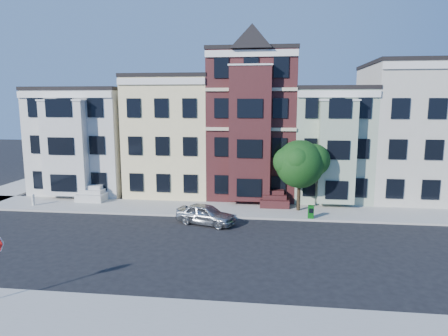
# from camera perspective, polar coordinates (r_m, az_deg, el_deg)

# --- Properties ---
(ground) EXTENTS (120.00, 120.00, 0.00)m
(ground) POSITION_cam_1_polar(r_m,az_deg,el_deg) (22.36, 2.16, -11.71)
(ground) COLOR black
(far_sidewalk) EXTENTS (60.00, 4.00, 0.15)m
(far_sidewalk) POSITION_cam_1_polar(r_m,az_deg,el_deg) (29.92, 3.46, -6.08)
(far_sidewalk) COLOR #9E9B93
(far_sidewalk) RESTS_ON ground
(near_sidewalk) EXTENTS (60.00, 4.00, 0.15)m
(near_sidewalk) POSITION_cam_1_polar(r_m,az_deg,el_deg) (15.17, -0.57, -22.31)
(near_sidewalk) COLOR #9E9B93
(near_sidewalk) RESTS_ON ground
(house_white) EXTENTS (8.00, 9.00, 9.00)m
(house_white) POSITION_cam_1_polar(r_m,az_deg,el_deg) (39.20, -18.34, 3.72)
(house_white) COLOR beige
(house_white) RESTS_ON ground
(house_yellow) EXTENTS (7.00, 9.00, 10.00)m
(house_yellow) POSITION_cam_1_polar(r_m,az_deg,el_deg) (36.48, -6.90, 4.53)
(house_yellow) COLOR beige
(house_yellow) RESTS_ON ground
(house_brown) EXTENTS (7.00, 9.00, 12.00)m
(house_brown) POSITION_cam_1_polar(r_m,az_deg,el_deg) (35.39, 4.20, 6.04)
(house_brown) COLOR #3D1819
(house_brown) RESTS_ON ground
(house_green) EXTENTS (6.00, 9.00, 9.00)m
(house_green) POSITION_cam_1_polar(r_m,az_deg,el_deg) (35.79, 14.64, 3.39)
(house_green) COLOR #99AB90
(house_green) RESTS_ON ground
(house_cream) EXTENTS (8.00, 9.00, 11.00)m
(house_cream) POSITION_cam_1_polar(r_m,az_deg,el_deg) (37.30, 25.45, 4.56)
(house_cream) COLOR beige
(house_cream) RESTS_ON ground
(street_tree) EXTENTS (6.64, 6.64, 6.43)m
(street_tree) POSITION_cam_1_polar(r_m,az_deg,el_deg) (29.52, 10.75, 0.09)
(street_tree) COLOR #194916
(street_tree) RESTS_ON far_sidewalk
(parked_car) EXTENTS (4.32, 2.78, 1.37)m
(parked_car) POSITION_cam_1_polar(r_m,az_deg,el_deg) (26.74, -2.64, -6.60)
(parked_car) COLOR #A4A7AB
(parked_car) RESTS_ON ground
(newspaper_box) EXTENTS (0.42, 0.38, 0.89)m
(newspaper_box) POSITION_cam_1_polar(r_m,az_deg,el_deg) (28.23, 12.30, -6.14)
(newspaper_box) COLOR #0C5813
(newspaper_box) RESTS_ON far_sidewalk
(fire_hydrant) EXTENTS (0.33, 0.33, 0.71)m
(fire_hydrant) POSITION_cam_1_polar(r_m,az_deg,el_deg) (34.31, -25.59, -4.25)
(fire_hydrant) COLOR beige
(fire_hydrant) RESTS_ON far_sidewalk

